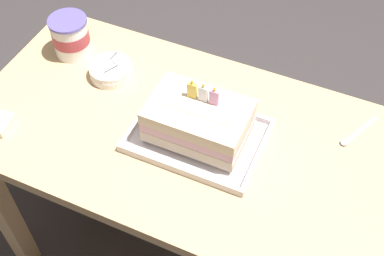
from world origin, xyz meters
The scene contains 7 objects.
ground_plane centered at (0.00, 0.00, 0.00)m, with size 8.00×8.00×0.00m, color #383333.
dining_table centered at (0.00, 0.00, 0.63)m, with size 1.22×0.63×0.75m.
foil_tray centered at (0.04, -0.01, 0.76)m, with size 0.35×0.26×0.02m.
birthday_cake centered at (0.04, 0.00, 0.82)m, with size 0.26×0.17×0.16m.
bowl_stack centered at (-0.29, 0.11, 0.77)m, with size 0.13×0.13×0.09m.
ice_cream_tub centered at (-0.45, 0.15, 0.81)m, with size 0.12×0.12×0.12m.
serving_spoon_near_tray centered at (0.41, 0.16, 0.75)m, with size 0.08×0.14×0.01m.
Camera 1 is at (0.37, -0.79, 1.81)m, focal length 47.34 mm.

